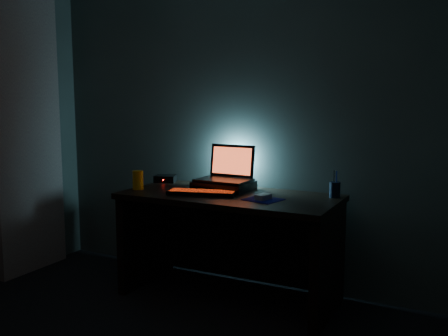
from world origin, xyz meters
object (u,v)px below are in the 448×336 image
laptop (227,172)px  mouse (263,197)px  pen_cup (335,190)px  juice_glass (138,180)px  router (165,179)px  keyboard (202,193)px

laptop → mouse: (0.40, -0.27, -0.10)m
laptop → pen_cup: bearing=4.2°
juice_glass → router: bearing=90.0°
router → juice_glass: bearing=-109.3°
keyboard → pen_cup: size_ratio=4.76×
laptop → mouse: 0.49m
laptop → router: bearing=178.8°
keyboard → router: 0.61m
mouse → laptop: bearing=159.2°
mouse → pen_cup: bearing=50.2°
pen_cup → juice_glass: size_ratio=0.76×
laptop → keyboard: size_ratio=0.79×
keyboard → router: size_ratio=2.54×
pen_cup → router: pen_cup is taller
keyboard → pen_cup: bearing=6.2°
mouse → router: size_ratio=0.57×
laptop → router: 0.57m
juice_glass → keyboard: bearing=3.5°
keyboard → juice_glass: size_ratio=3.63×
juice_glass → router: size_ratio=0.70×
keyboard → mouse: 0.45m
laptop → pen_cup: (0.79, 0.03, -0.07)m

